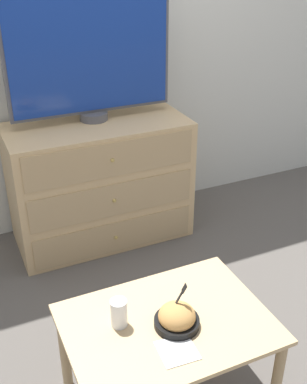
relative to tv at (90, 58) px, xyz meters
The scene contains 8 objects.
ground_plane 1.22m from the tv, 61.55° to the left, with size 12.00×12.00×0.00m, color #56514C.
wall_back 0.29m from the tv, 64.10° to the left, with size 12.00×0.05×2.60m.
dresser 0.79m from the tv, 95.01° to the right, with size 1.13×0.54×0.81m.
tv is the anchor object (origin of this frame).
coffee_table 1.68m from the tv, 97.43° to the right, with size 0.82×0.60×0.46m.
takeout_bowl 1.66m from the tv, 96.30° to the right, with size 0.18×0.18×0.18m.
drink_cup 1.60m from the tv, 104.90° to the right, with size 0.07×0.07×0.12m.
napkin 1.79m from the tv, 97.87° to the right, with size 0.15×0.15×0.00m.
Camera 1 is at (-0.96, -2.98, 1.84)m, focal length 45.00 mm.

